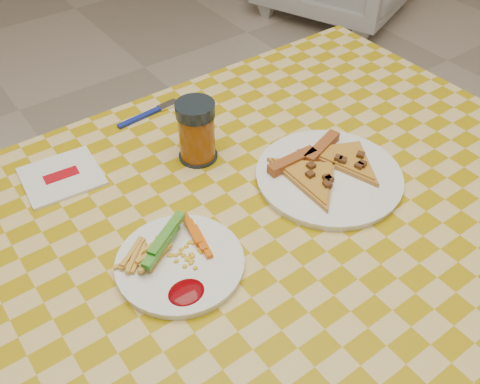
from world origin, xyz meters
name	(u,v)px	position (x,y,z in m)	size (l,w,h in m)	color
table	(249,243)	(0.00, 0.00, 0.68)	(1.28, 0.88, 0.76)	white
plate_left	(180,264)	(-0.16, -0.03, 0.76)	(0.20, 0.20, 0.01)	white
plate_right	(329,177)	(0.18, -0.01, 0.76)	(0.27, 0.27, 0.01)	white
fries_veggies	(170,254)	(-0.17, -0.01, 0.78)	(0.17, 0.16, 0.04)	gold
pizza_slices	(325,166)	(0.18, 0.00, 0.78)	(0.24, 0.23, 0.02)	#CD7D3F
drink_glass	(197,132)	(0.02, 0.19, 0.82)	(0.08, 0.08, 0.12)	black
napkin	(62,176)	(-0.23, 0.29, 0.76)	(0.15, 0.14, 0.01)	white
fork	(149,113)	(0.01, 0.37, 0.76)	(0.15, 0.03, 0.01)	navy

